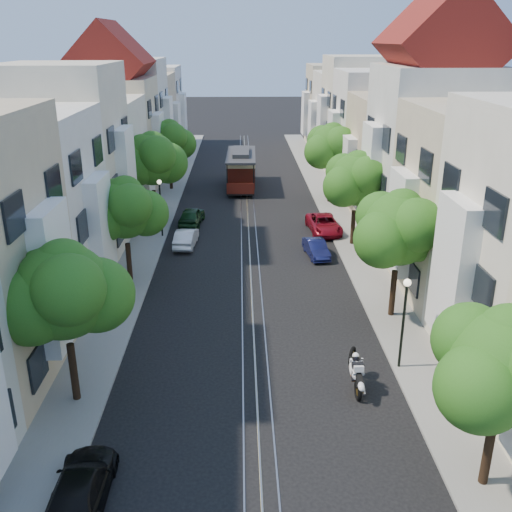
{
  "coord_description": "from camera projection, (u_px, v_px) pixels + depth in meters",
  "views": [
    {
      "loc": [
        -0.57,
        -17.44,
        13.6
      ],
      "look_at": [
        0.25,
        12.26,
        2.2
      ],
      "focal_mm": 40.0,
      "sensor_mm": 36.0,
      "label": 1
    }
  ],
  "objects": [
    {
      "name": "ground",
      "position": [
        248.0,
        213.0,
        47.29
      ],
      "size": [
        200.0,
        200.0,
        0.0
      ],
      "primitive_type": "plane",
      "color": "black",
      "rests_on": "ground"
    },
    {
      "name": "sidewalk_east",
      "position": [
        335.0,
        212.0,
        47.46
      ],
      "size": [
        2.5,
        80.0,
        0.12
      ],
      "primitive_type": "cube",
      "color": "gray",
      "rests_on": "ground"
    },
    {
      "name": "sidewalk_west",
      "position": [
        160.0,
        213.0,
        47.09
      ],
      "size": [
        2.5,
        80.0,
        0.12
      ],
      "primitive_type": "cube",
      "color": "gray",
      "rests_on": "ground"
    },
    {
      "name": "rail_left",
      "position": [
        241.0,
        213.0,
        47.28
      ],
      "size": [
        0.06,
        80.0,
        0.02
      ],
      "primitive_type": "cube",
      "color": "gray",
      "rests_on": "ground"
    },
    {
      "name": "rail_slot",
      "position": [
        248.0,
        213.0,
        47.29
      ],
      "size": [
        0.06,
        80.0,
        0.02
      ],
      "primitive_type": "cube",
      "color": "gray",
      "rests_on": "ground"
    },
    {
      "name": "rail_right",
      "position": [
        254.0,
        213.0,
        47.3
      ],
      "size": [
        0.06,
        80.0,
        0.02
      ],
      "primitive_type": "cube",
      "color": "gray",
      "rests_on": "ground"
    },
    {
      "name": "lane_line",
      "position": [
        248.0,
        213.0,
        47.29
      ],
      "size": [
        0.08,
        80.0,
        0.01
      ],
      "primitive_type": "cube",
      "color": "tan",
      "rests_on": "ground"
    },
    {
      "name": "townhouses_east",
      "position": [
        395.0,
        150.0,
        45.66
      ],
      "size": [
        7.75,
        72.0,
        12.0
      ],
      "color": "beige",
      "rests_on": "ground"
    },
    {
      "name": "townhouses_west",
      "position": [
        98.0,
        153.0,
        45.09
      ],
      "size": [
        7.75,
        72.0,
        11.76
      ],
      "color": "silver",
      "rests_on": "ground"
    },
    {
      "name": "tree_e_a",
      "position": [
        505.0,
        368.0,
        16.95
      ],
      "size": [
        4.72,
        3.87,
        6.27
      ],
      "color": "black",
      "rests_on": "ground"
    },
    {
      "name": "tree_e_b",
      "position": [
        400.0,
        230.0,
        28.03
      ],
      "size": [
        4.93,
        4.08,
        6.68
      ],
      "color": "black",
      "rests_on": "ground"
    },
    {
      "name": "tree_e_c",
      "position": [
        357.0,
        181.0,
        38.34
      ],
      "size": [
        4.84,
        3.99,
        6.52
      ],
      "color": "black",
      "rests_on": "ground"
    },
    {
      "name": "tree_e_d",
      "position": [
        332.0,
        147.0,
        48.51
      ],
      "size": [
        5.01,
        4.16,
        6.85
      ],
      "color": "black",
      "rests_on": "ground"
    },
    {
      "name": "tree_w_a",
      "position": [
        65.0,
        293.0,
        21.13
      ],
      "size": [
        4.93,
        4.08,
        6.68
      ],
      "color": "black",
      "rests_on": "ground"
    },
    {
      "name": "tree_w_b",
      "position": [
        126.0,
        211.0,
        32.45
      ],
      "size": [
        4.72,
        3.87,
        6.27
      ],
      "color": "black",
      "rests_on": "ground"
    },
    {
      "name": "tree_w_c",
      "position": [
        152.0,
        160.0,
        42.47
      ],
      "size": [
        5.13,
        4.28,
        7.09
      ],
      "color": "black",
      "rests_on": "ground"
    },
    {
      "name": "tree_w_d",
      "position": [
        170.0,
        141.0,
        52.91
      ],
      "size": [
        4.84,
        3.99,
        6.52
      ],
      "color": "black",
      "rests_on": "ground"
    },
    {
      "name": "lamp_east",
      "position": [
        404.0,
        310.0,
        24.04
      ],
      "size": [
        0.32,
        0.32,
        4.16
      ],
      "color": "black",
      "rests_on": "ground"
    },
    {
      "name": "lamp_west",
      "position": [
        160.0,
        199.0,
        40.51
      ],
      "size": [
        0.32,
        0.32,
        4.16
      ],
      "color": "black",
      "rests_on": "ground"
    },
    {
      "name": "sportbike_rider",
      "position": [
        356.0,
        370.0,
        23.25
      ],
      "size": [
        0.52,
        2.34,
        1.61
      ],
      "rotation": [
        0.0,
        0.0,
        0.0
      ],
      "color": "black",
      "rests_on": "ground"
    },
    {
      "name": "cable_car",
      "position": [
        241.0,
        167.0,
        54.65
      ],
      "size": [
        2.88,
        8.7,
        3.32
      ],
      "rotation": [
        0.0,
        0.0,
        -0.02
      ],
      "color": "black",
      "rests_on": "ground"
    },
    {
      "name": "parked_car_e_mid",
      "position": [
        316.0,
        248.0,
        37.72
      ],
      "size": [
        1.61,
        3.49,
        1.11
      ],
      "primitive_type": "imported",
      "rotation": [
        0.0,
        0.0,
        0.13
      ],
      "color": "#0B0F3A",
      "rests_on": "ground"
    },
    {
      "name": "parked_car_e_far",
      "position": [
        324.0,
        224.0,
        42.39
      ],
      "size": [
        2.47,
        4.75,
        1.28
      ],
      "primitive_type": "imported",
      "rotation": [
        0.0,
        0.0,
        0.08
      ],
      "color": "maroon",
      "rests_on": "ground"
    },
    {
      "name": "parked_car_w_near",
      "position": [
        81.0,
        487.0,
        17.62
      ],
      "size": [
        1.72,
        4.2,
        1.22
      ],
      "primitive_type": "imported",
      "rotation": [
        0.0,
        0.0,
        3.15
      ],
      "color": "black",
      "rests_on": "ground"
    },
    {
      "name": "parked_car_w_mid",
      "position": [
        186.0,
        238.0,
        39.59
      ],
      "size": [
        1.56,
        3.79,
        1.22
      ],
      "primitive_type": "imported",
      "rotation": [
        0.0,
        0.0,
        3.07
      ],
      "color": "silver",
      "rests_on": "ground"
    },
    {
      "name": "parked_car_w_far",
      "position": [
        192.0,
        216.0,
        44.23
      ],
      "size": [
        2.01,
        4.14,
        1.36
      ],
      "primitive_type": "imported",
      "rotation": [
        0.0,
        0.0,
        3.04
      ],
      "color": "#15361A",
      "rests_on": "ground"
    }
  ]
}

